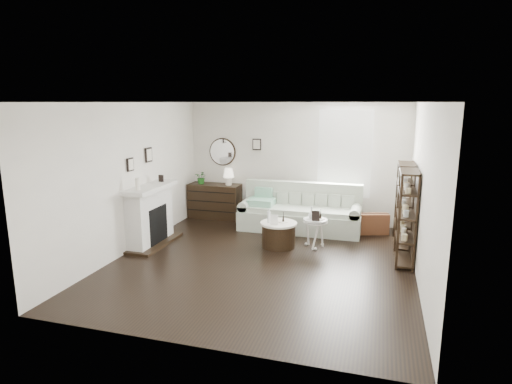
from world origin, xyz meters
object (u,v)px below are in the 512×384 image
(dresser, at_px, (215,201))
(pedestal_table, at_px, (315,221))
(sofa, at_px, (300,215))
(drum_table, at_px, (279,234))

(dresser, distance_m, pedestal_table, 3.00)
(sofa, height_order, drum_table, sofa)
(pedestal_table, bearing_deg, sofa, 114.17)
(sofa, distance_m, drum_table, 1.26)
(sofa, bearing_deg, pedestal_table, -65.83)
(sofa, xyz_separation_m, drum_table, (-0.18, -1.24, -0.09))
(sofa, height_order, dresser, sofa)
(dresser, height_order, pedestal_table, dresser)
(dresser, height_order, drum_table, dresser)
(sofa, bearing_deg, drum_table, -98.41)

